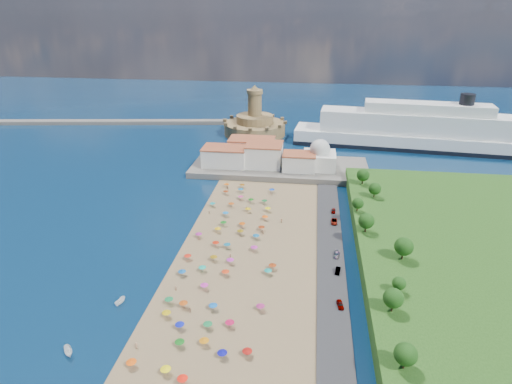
# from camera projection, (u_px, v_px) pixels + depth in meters

# --- Properties ---
(ground) EXTENTS (700.00, 700.00, 0.00)m
(ground) POSITION_uv_depth(u_px,v_px,m) (236.00, 238.00, 157.05)
(ground) COLOR #071938
(ground) RESTS_ON ground
(terrace) EXTENTS (90.00, 36.00, 3.00)m
(terrace) POSITION_uv_depth(u_px,v_px,m) (280.00, 167.00, 221.56)
(terrace) COLOR #59544C
(terrace) RESTS_ON ground
(jetty) EXTENTS (18.00, 70.00, 2.40)m
(jetty) POSITION_uv_depth(u_px,v_px,m) (248.00, 146.00, 256.17)
(jetty) COLOR #59544C
(jetty) RESTS_ON ground
(breakwater) EXTENTS (199.03, 34.77, 2.60)m
(breakwater) POSITION_uv_depth(u_px,v_px,m) (123.00, 122.00, 308.96)
(breakwater) COLOR #59544C
(breakwater) RESTS_ON ground
(waterfront_buildings) EXTENTS (57.00, 29.00, 11.00)m
(waterfront_buildings) POSITION_uv_depth(u_px,v_px,m) (255.00, 154.00, 221.19)
(waterfront_buildings) COLOR silver
(waterfront_buildings) RESTS_ON terrace
(domed_building) EXTENTS (16.00, 16.00, 15.00)m
(domed_building) POSITION_uv_depth(u_px,v_px,m) (319.00, 157.00, 214.32)
(domed_building) COLOR silver
(domed_building) RESTS_ON terrace
(fortress) EXTENTS (40.00, 40.00, 32.40)m
(fortress) POSITION_uv_depth(u_px,v_px,m) (255.00, 125.00, 281.24)
(fortress) COLOR #977A4B
(fortress) RESTS_ON ground
(cruise_ship) EXTENTS (153.93, 37.54, 33.32)m
(cruise_ship) POSITION_uv_depth(u_px,v_px,m) (424.00, 132.00, 252.46)
(cruise_ship) COLOR black
(cruise_ship) RESTS_ON ground
(beach_parasols) EXTENTS (32.30, 115.91, 2.20)m
(beach_parasols) POSITION_uv_depth(u_px,v_px,m) (226.00, 248.00, 146.31)
(beach_parasols) COLOR gray
(beach_parasols) RESTS_ON beach
(beachgoers) EXTENTS (31.55, 103.30, 1.90)m
(beachgoers) POSITION_uv_depth(u_px,v_px,m) (236.00, 231.00, 159.89)
(beachgoers) COLOR tan
(beachgoers) RESTS_ON beach
(moored_boats) EXTENTS (7.74, 24.56, 1.76)m
(moored_boats) POSITION_uv_depth(u_px,v_px,m) (93.00, 328.00, 112.14)
(moored_boats) COLOR white
(moored_boats) RESTS_ON ground
(parked_cars) EXTENTS (2.52, 64.56, 1.38)m
(parked_cars) POSITION_uv_depth(u_px,v_px,m) (336.00, 245.00, 150.24)
(parked_cars) COLOR gray
(parked_cars) RESTS_ON promenade
(hillside_trees) EXTENTS (16.27, 111.16, 7.46)m
(hillside_trees) POSITION_uv_depth(u_px,v_px,m) (380.00, 230.00, 141.77)
(hillside_trees) COLOR #382314
(hillside_trees) RESTS_ON hillside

